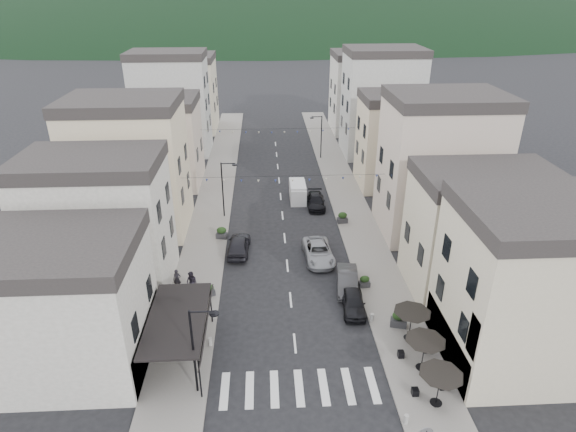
% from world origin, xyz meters
% --- Properties ---
extents(ground, '(700.00, 700.00, 0.00)m').
position_xyz_m(ground, '(0.00, 0.00, 0.00)').
color(ground, black).
rests_on(ground, ground).
extents(sidewalk_left, '(4.00, 76.00, 0.12)m').
position_xyz_m(sidewalk_left, '(-7.50, 32.00, 0.06)').
color(sidewalk_left, slate).
rests_on(sidewalk_left, ground).
extents(sidewalk_right, '(4.00, 76.00, 0.12)m').
position_xyz_m(sidewalk_right, '(7.50, 32.00, 0.06)').
color(sidewalk_right, slate).
rests_on(sidewalk_right, ground).
extents(hill_backdrop, '(640.00, 360.00, 70.00)m').
position_xyz_m(hill_backdrop, '(0.00, 300.00, 0.00)').
color(hill_backdrop, black).
rests_on(hill_backdrop, ground).
extents(boutique_building, '(12.00, 8.00, 8.00)m').
position_xyz_m(boutique_building, '(-15.50, 5.00, 4.00)').
color(boutique_building, '#ACA89D').
rests_on(boutique_building, ground).
extents(bistro_building, '(10.00, 8.00, 10.00)m').
position_xyz_m(bistro_building, '(14.50, 4.00, 5.00)').
color(bistro_building, beige).
rests_on(bistro_building, ground).
extents(boutique_awning, '(3.77, 7.50, 3.28)m').
position_xyz_m(boutique_awning, '(-7.25, 5.00, 3.11)').
color(boutique_awning, black).
rests_on(boutique_awning, ground).
extents(buildings_row_left, '(10.20, 54.16, 14.00)m').
position_xyz_m(buildings_row_left, '(-14.50, 37.75, 6.12)').
color(buildings_row_left, '#ACA89D').
rests_on(buildings_row_left, ground).
extents(buildings_row_right, '(10.20, 54.16, 14.50)m').
position_xyz_m(buildings_row_right, '(14.50, 36.59, 6.32)').
color(buildings_row_right, beige).
rests_on(buildings_row_right, ground).
extents(cafe_terrace, '(2.50, 8.10, 2.53)m').
position_xyz_m(cafe_terrace, '(7.70, 2.80, 2.36)').
color(cafe_terrace, black).
rests_on(cafe_terrace, ground).
extents(streetlamp_left_near, '(1.70, 0.56, 6.00)m').
position_xyz_m(streetlamp_left_near, '(-5.82, 2.00, 3.70)').
color(streetlamp_left_near, black).
rests_on(streetlamp_left_near, ground).
extents(streetlamp_left_far, '(1.70, 0.56, 6.00)m').
position_xyz_m(streetlamp_left_far, '(-5.82, 26.00, 3.70)').
color(streetlamp_left_far, black).
rests_on(streetlamp_left_far, ground).
extents(streetlamp_right_far, '(1.70, 0.56, 6.00)m').
position_xyz_m(streetlamp_right_far, '(5.82, 44.00, 3.70)').
color(streetlamp_right_far, black).
rests_on(streetlamp_right_far, ground).
extents(bollards, '(11.66, 10.26, 0.60)m').
position_xyz_m(bollards, '(0.00, 5.50, 0.42)').
color(bollards, gray).
rests_on(bollards, ground).
extents(bunting_near, '(19.00, 0.28, 0.62)m').
position_xyz_m(bunting_near, '(0.00, 22.00, 5.65)').
color(bunting_near, black).
rests_on(bunting_near, ground).
extents(bunting_far, '(19.00, 0.28, 0.62)m').
position_xyz_m(bunting_far, '(0.00, 38.00, 5.65)').
color(bunting_far, black).
rests_on(bunting_far, ground).
extents(parked_car_a, '(1.90, 4.20, 1.40)m').
position_xyz_m(parked_car_a, '(4.60, 9.56, 0.70)').
color(parked_car_a, black).
rests_on(parked_car_a, ground).
extents(parked_car_b, '(2.13, 4.66, 1.48)m').
position_xyz_m(parked_car_b, '(4.60, 12.29, 0.74)').
color(parked_car_b, '#323234').
rests_on(parked_car_b, ground).
extents(parked_car_c, '(2.69, 5.35, 1.45)m').
position_xyz_m(parked_car_c, '(2.80, 16.95, 0.73)').
color(parked_car_c, '#94969C').
rests_on(parked_car_c, ground).
extents(parked_car_d, '(1.96, 4.54, 1.30)m').
position_xyz_m(parked_car_d, '(3.77, 28.03, 0.65)').
color(parked_car_d, black).
rests_on(parked_car_d, ground).
extents(parked_car_e, '(2.16, 4.80, 1.60)m').
position_xyz_m(parked_car_e, '(-4.27, 18.49, 0.80)').
color(parked_car_e, black).
rests_on(parked_car_e, ground).
extents(delivery_van, '(1.75, 4.35, 2.08)m').
position_xyz_m(delivery_van, '(1.89, 30.09, 1.02)').
color(delivery_van, silver).
rests_on(delivery_van, ground).
extents(pedestrian_a, '(0.63, 0.43, 1.69)m').
position_xyz_m(pedestrian_a, '(-8.91, 12.86, 0.97)').
color(pedestrian_a, black).
rests_on(pedestrian_a, sidewalk_left).
extents(pedestrian_b, '(1.16, 1.07, 1.92)m').
position_xyz_m(pedestrian_b, '(-7.65, 12.14, 1.08)').
color(pedestrian_b, black).
rests_on(pedestrian_b, sidewalk_left).
extents(planter_la, '(1.04, 0.81, 1.03)m').
position_xyz_m(planter_la, '(-6.34, 11.76, 0.62)').
color(planter_la, '#2C2C2E').
rests_on(planter_la, sidewalk_left).
extents(planter_lb, '(1.14, 0.77, 1.17)m').
position_xyz_m(planter_lb, '(-6.00, 21.12, 0.69)').
color(planter_lb, '#2C2C2E').
rests_on(planter_lb, sidewalk_left).
extents(planter_ra, '(1.26, 0.90, 1.27)m').
position_xyz_m(planter_ra, '(7.46, 7.33, 0.74)').
color(planter_ra, '#2E2E31').
rests_on(planter_ra, sidewalk_right).
extents(planter_rb, '(0.93, 0.58, 0.99)m').
position_xyz_m(planter_rb, '(6.00, 12.33, 0.60)').
color(planter_rb, '#313234').
rests_on(planter_rb, sidewalk_right).
extents(planter_rc, '(1.10, 0.70, 1.16)m').
position_xyz_m(planter_rc, '(6.00, 23.79, 0.68)').
color(planter_rc, '#2F2E31').
rests_on(planter_rc, sidewalk_right).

